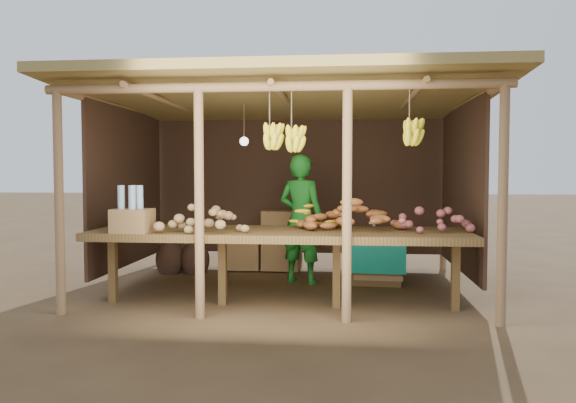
{
  "coord_description": "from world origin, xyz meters",
  "views": [
    {
      "loc": [
        0.67,
        -6.72,
        1.4
      ],
      "look_at": [
        0.0,
        0.0,
        1.05
      ],
      "focal_mm": 35.0,
      "sensor_mm": 36.0,
      "label": 1
    }
  ],
  "objects": [
    {
      "name": "carton_stack",
      "position": [
        -0.39,
        1.17,
        0.37
      ],
      "size": [
        1.1,
        0.42,
        0.84
      ],
      "color": "olive",
      "rests_on": "ground"
    },
    {
      "name": "sweet_potato_heap",
      "position": [
        0.75,
        -0.84,
        0.98
      ],
      "size": [
        1.17,
        0.83,
        0.36
      ],
      "primitive_type": null,
      "rotation": [
        0.0,
        0.0,
        -0.18
      ],
      "color": "#9D5728",
      "rests_on": "counter"
    },
    {
      "name": "tomato_basin",
      "position": [
        -1.62,
        -0.75,
        0.87
      ],
      "size": [
        0.35,
        0.35,
        0.18
      ],
      "rotation": [
        0.0,
        0.0,
        -0.39
      ],
      "color": "navy",
      "rests_on": "counter"
    },
    {
      "name": "onion_heap",
      "position": [
        1.55,
        -0.93,
        0.98
      ],
      "size": [
        0.98,
        0.72,
        0.36
      ],
      "primitive_type": null,
      "rotation": [
        0.0,
        0.0,
        -0.23
      ],
      "color": "#A34F53",
      "rests_on": "counter"
    },
    {
      "name": "potato_heap",
      "position": [
        -0.75,
        -1.15,
        0.98
      ],
      "size": [
        1.0,
        0.74,
        0.36
      ],
      "primitive_type": null,
      "rotation": [
        0.0,
        0.0,
        0.25
      ],
      "color": "#A38054",
      "rests_on": "counter"
    },
    {
      "name": "ground",
      "position": [
        0.0,
        0.0,
        0.0
      ],
      "size": [
        60.0,
        60.0,
        0.0
      ],
      "primitive_type": "plane",
      "color": "brown",
      "rests_on": "ground"
    },
    {
      "name": "tarp_crate",
      "position": [
        1.09,
        0.4,
        0.32
      ],
      "size": [
        0.7,
        0.62,
        0.79
      ],
      "color": "brown",
      "rests_on": "ground"
    },
    {
      "name": "counter",
      "position": [
        0.0,
        -0.95,
        0.74
      ],
      "size": [
        3.9,
        1.05,
        0.8
      ],
      "color": "brown",
      "rests_on": "ground"
    },
    {
      "name": "vendor",
      "position": [
        0.13,
        0.32,
        0.81
      ],
      "size": [
        0.69,
        0.58,
        1.63
      ],
      "primitive_type": "imported",
      "rotation": [
        0.0,
        0.0,
        2.77
      ],
      "color": "#1B7B22",
      "rests_on": "ground"
    },
    {
      "name": "bottle_box",
      "position": [
        -1.43,
        -1.32,
        0.98
      ],
      "size": [
        0.38,
        0.31,
        0.47
      ],
      "color": "olive",
      "rests_on": "counter"
    },
    {
      "name": "stall_structure",
      "position": [
        0.05,
        0.06,
        1.93
      ],
      "size": [
        4.7,
        3.5,
        2.43
      ],
      "color": "#97724E",
      "rests_on": "ground"
    },
    {
      "name": "burlap_sacks",
      "position": [
        -1.55,
        0.82,
        0.23
      ],
      "size": [
        0.76,
        0.4,
        0.53
      ],
      "color": "#412B1E",
      "rests_on": "ground"
    },
    {
      "name": "banana_pile",
      "position": [
        0.33,
        -0.7,
        0.97
      ],
      "size": [
        0.59,
        0.42,
        0.34
      ],
      "primitive_type": null,
      "rotation": [
        0.0,
        0.0,
        -0.19
      ],
      "color": "yellow",
      "rests_on": "counter"
    }
  ]
}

